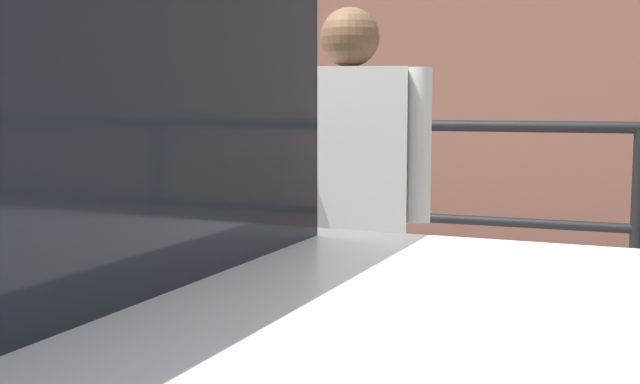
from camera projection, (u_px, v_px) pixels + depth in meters
name	position (u px, v px, depth m)	size (l,w,h in m)	color
sidewalk_curb	(244.00, 383.00, 3.85)	(36.00, 2.35, 0.16)	#ADA8A0
parking_meter	(213.00, 174.00, 2.95)	(0.17, 0.18, 1.37)	slate
pedestrian_at_meter	(349.00, 201.00, 2.94)	(0.58, 0.57, 1.59)	slate
background_railing	(319.00, 179.00, 4.66)	(24.06, 0.06, 1.16)	black
backdrop_wall	(412.00, 91.00, 6.48)	(32.00, 0.50, 3.01)	brown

